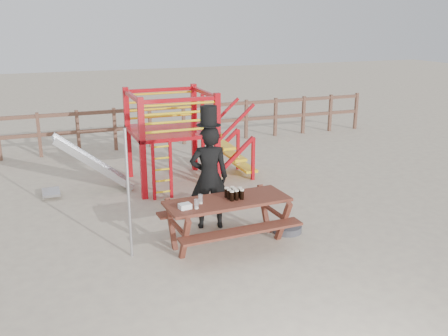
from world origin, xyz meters
The scene contains 10 objects.
ground centered at (0.00, 0.00, 0.00)m, with size 60.00×60.00×0.00m, color beige.
back_fence centered at (0.00, 7.00, 0.74)m, with size 15.09×0.09×1.20m.
playground_fort centered at (0.12, 3.58, 1.07)m, with size 4.71×1.84×2.10m.
picnic_table centered at (0.21, 0.17, 0.49)m, with size 2.07×1.48×0.78m.
man_with_hat centered at (0.17, 0.95, 0.97)m, with size 0.76×0.58×2.18m.
metal_pole centered at (-1.35, 0.29, 1.02)m, with size 0.05×0.05×2.05m, color #B2B2B7.
parasol_base centered at (1.36, 0.25, 0.06)m, with size 0.51×0.51×0.21m.
paper_bag centered at (-0.55, 0.03, 0.82)m, with size 0.18×0.14×0.08m, color white.
stout_pints centered at (0.32, 0.18, 0.86)m, with size 0.27×0.26×0.17m.
empty_glasses centered at (-0.32, 0.07, 0.85)m, with size 0.20×0.26×0.15m.
Camera 1 is at (-2.54, -6.84, 3.57)m, focal length 40.00 mm.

